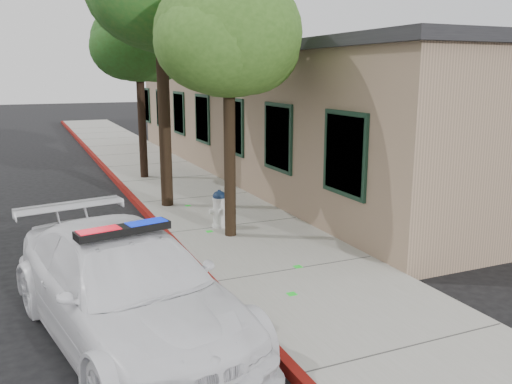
% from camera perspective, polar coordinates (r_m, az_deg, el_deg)
% --- Properties ---
extents(ground, '(120.00, 120.00, 0.00)m').
position_cam_1_polar(ground, '(8.96, -4.95, -10.47)').
color(ground, black).
rests_on(ground, ground).
extents(sidewalk, '(3.20, 60.00, 0.15)m').
position_cam_1_polar(sidewalk, '(12.11, -2.35, -3.87)').
color(sidewalk, gray).
rests_on(sidewalk, ground).
extents(red_curb, '(0.14, 60.00, 0.16)m').
position_cam_1_polar(red_curb, '(11.66, -9.44, -4.66)').
color(red_curb, maroon).
rests_on(red_curb, ground).
extents(clapboard_building, '(7.30, 20.89, 4.24)m').
position_cam_1_polar(clapboard_building, '(19.27, 5.31, 8.43)').
color(clapboard_building, '#9F8368').
rests_on(clapboard_building, ground).
extents(police_car, '(3.03, 5.37, 1.59)m').
position_cam_1_polar(police_car, '(7.36, -13.64, -9.86)').
color(police_car, white).
rests_on(police_car, ground).
extents(fire_hydrant, '(0.48, 0.41, 0.84)m').
position_cam_1_polar(fire_hydrant, '(11.86, -3.91, -1.76)').
color(fire_hydrant, white).
rests_on(fire_hydrant, sidewalk).
extents(street_tree_near, '(3.10, 2.92, 5.34)m').
position_cam_1_polar(street_tree_near, '(10.87, -2.90, 15.91)').
color(street_tree_near, black).
rests_on(street_tree_near, sidewalk).
extents(street_tree_far, '(3.19, 2.94, 5.57)m').
position_cam_1_polar(street_tree_far, '(17.72, -12.32, 14.99)').
color(street_tree_far, black).
rests_on(street_tree_far, sidewalk).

